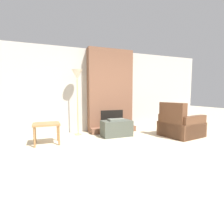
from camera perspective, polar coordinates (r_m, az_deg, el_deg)
ground_plane at (r=3.66m, az=13.89°, el=-13.36°), size 24.00×24.00×0.00m
wall_back at (r=5.86m, az=-1.27°, el=6.91°), size 7.15×0.06×2.60m
fireplace at (r=5.67m, az=-0.54°, el=6.26°), size 1.46×0.60×2.60m
ottoman at (r=4.99m, az=1.47°, el=-5.26°), size 0.85×0.46×0.50m
armchair at (r=5.31m, az=21.14°, el=-4.34°), size 1.15×1.09×0.97m
side_table at (r=4.46m, az=-20.60°, el=-4.43°), size 0.61×0.50×0.50m
floor_lamp_left at (r=5.18m, az=-11.32°, el=10.89°), size 0.31×0.31×1.89m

